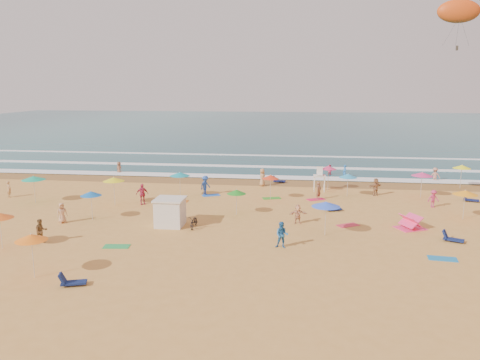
# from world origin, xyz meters

# --- Properties ---
(ground) EXTENTS (220.00, 220.00, 0.00)m
(ground) POSITION_xyz_m (0.00, 0.00, 0.00)
(ground) COLOR gold
(ground) RESTS_ON ground
(ocean) EXTENTS (220.00, 140.00, 0.18)m
(ocean) POSITION_xyz_m (0.00, 84.00, 0.00)
(ocean) COLOR #0C4756
(ocean) RESTS_ON ground
(wet_sand) EXTENTS (220.00, 220.00, 0.00)m
(wet_sand) POSITION_xyz_m (0.00, 12.50, 0.01)
(wet_sand) COLOR olive
(wet_sand) RESTS_ON ground
(surf_foam) EXTENTS (200.00, 18.70, 0.05)m
(surf_foam) POSITION_xyz_m (0.00, 21.32, 0.10)
(surf_foam) COLOR white
(surf_foam) RESTS_ON ground
(cabana) EXTENTS (2.00, 2.00, 2.00)m
(cabana) POSITION_xyz_m (-6.36, -4.67, 1.00)
(cabana) COLOR silver
(cabana) RESTS_ON ground
(cabana_roof) EXTENTS (2.20, 2.20, 0.12)m
(cabana_roof) POSITION_xyz_m (-6.36, -4.67, 2.06)
(cabana_roof) COLOR silver
(cabana_roof) RESTS_ON cabana
(bicycle) EXTENTS (0.65, 1.80, 0.94)m
(bicycle) POSITION_xyz_m (-4.46, -4.97, 0.47)
(bicycle) COLOR black
(bicycle) RESTS_ON ground
(lifeguard_stand) EXTENTS (1.20, 1.20, 2.10)m
(lifeguard_stand) POSITION_xyz_m (5.29, 8.85, 1.05)
(lifeguard_stand) COLOR white
(lifeguard_stand) RESTS_ON ground
(beach_umbrellas) EXTENTS (54.73, 28.88, 0.77)m
(beach_umbrellas) POSITION_xyz_m (2.19, -0.06, 2.22)
(beach_umbrellas) COLOR blue
(beach_umbrellas) RESTS_ON ground
(loungers) EXTENTS (55.06, 29.22, 0.34)m
(loungers) POSITION_xyz_m (7.70, -2.79, 0.17)
(loungers) COLOR #0D1245
(loungers) RESTS_ON ground
(towels) EXTENTS (52.10, 16.58, 0.03)m
(towels) POSITION_xyz_m (2.34, -0.97, 0.01)
(towels) COLOR red
(towels) RESTS_ON ground
(beachgoers) EXTENTS (43.26, 28.22, 2.14)m
(beachgoers) POSITION_xyz_m (1.20, 4.56, 0.80)
(beachgoers) COLOR tan
(beachgoers) RESTS_ON ground
(parasail) EXTENTS (8.14, 2.85, 9.69)m
(parasail) POSITION_xyz_m (33.23, 62.19, 24.65)
(parasail) COLOR #E1460F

